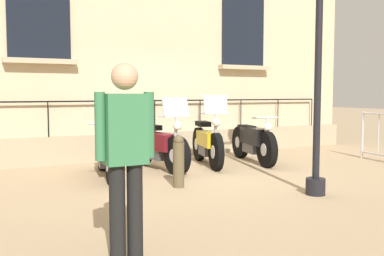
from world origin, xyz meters
name	(u,v)px	position (x,y,z in m)	size (l,w,h in m)	color
ground_plane	(194,170)	(0.00, 0.00, 0.00)	(60.00, 60.00, 0.00)	tan
motorcycle_orange	(107,153)	(-0.13, -1.66, 0.42)	(2.05, 0.80, 1.00)	black
motorcycle_maroon	(159,147)	(-0.35, -0.57, 0.44)	(2.03, 0.62, 1.39)	black
motorcycle_yellow	(207,143)	(-0.37, 0.50, 0.45)	(2.00, 0.74, 1.42)	black
motorcycle_black	(253,142)	(-0.26, 1.56, 0.43)	(2.10, 0.71, 1.00)	black
lamppost	(319,8)	(2.64, 0.59, 2.66)	(0.29, 0.99, 4.26)	black
bollard	(179,161)	(1.25, -0.93, 0.41)	(0.18, 0.18, 0.82)	brown
pedestrian_standing	(125,150)	(3.79, -2.69, 0.98)	(0.23, 0.53, 1.73)	black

